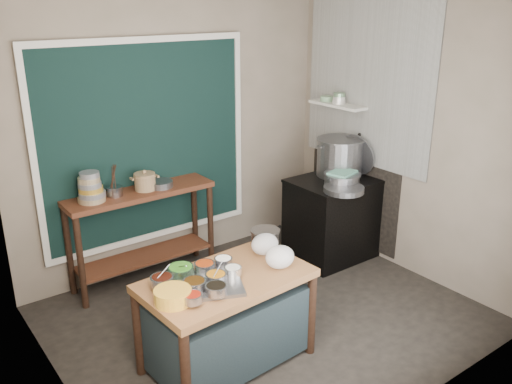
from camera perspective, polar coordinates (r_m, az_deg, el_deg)
floor at (r=4.98m, az=1.05°, el=-13.08°), size 3.50×3.00×0.02m
back_wall at (r=5.61m, az=-8.40°, el=6.24°), size 3.50×0.02×2.80m
left_wall at (r=3.64m, az=-21.34°, el=-2.47°), size 0.02×3.00×2.80m
right_wall at (r=5.60m, az=15.61°, el=5.69°), size 0.02×3.00×2.80m
curtain_panel at (r=5.43m, az=-11.41°, el=5.07°), size 2.10×0.02×1.90m
curtain_frame at (r=5.42m, az=-11.37°, el=5.05°), size 2.22×0.03×2.02m
tile_panel at (r=5.84m, az=11.58°, el=11.09°), size 0.02×1.70×1.70m
soot_patch at (r=6.18m, az=10.21°, el=0.64°), size 0.01×1.30×1.30m
wall_shelf at (r=6.01m, az=8.60°, el=9.08°), size 0.22×0.70×0.03m
prep_table at (r=4.24m, az=-3.04°, el=-13.37°), size 1.29×0.79×0.75m
back_counter at (r=5.48m, az=-11.81°, el=-4.55°), size 1.45×0.40×0.95m
stove_block at (r=5.95m, az=8.15°, el=-2.85°), size 0.90×0.68×0.85m
stove_top at (r=5.79m, az=8.36°, el=1.17°), size 0.92×0.69×0.03m
condiment_tray at (r=3.93m, az=-5.92°, el=-9.71°), size 0.71×0.63×0.03m
condiment_bowls at (r=3.92m, az=-6.50°, el=-9.10°), size 0.70×0.54×0.08m
yellow_basin at (r=3.75m, az=-8.75°, el=-10.77°), size 0.33×0.33×0.10m
saucepan at (r=4.50m, az=0.99°, el=-4.83°), size 0.33×0.33×0.14m
plastic_bag_a at (r=4.14m, az=2.53°, el=-6.85°), size 0.29×0.27×0.17m
plastic_bag_b at (r=4.35m, az=0.94°, el=-5.51°), size 0.28×0.26×0.17m
bowl_stack at (r=5.10m, az=-17.01°, el=0.34°), size 0.25×0.25×0.28m
utensil_cup at (r=5.21m, az=-14.66°, el=0.09°), size 0.19×0.19×0.09m
ceramic_crock at (r=5.30m, az=-11.61°, el=0.98°), size 0.27×0.27×0.15m
wide_bowl at (r=5.36m, az=-10.04°, el=0.84°), size 0.29×0.29×0.06m
stock_pot at (r=5.88m, az=8.80°, el=3.65°), size 0.62×0.62×0.41m
pot_lid at (r=5.93m, az=10.56°, el=3.91°), size 0.14×0.47×0.45m
steamer at (r=5.61m, az=9.04°, el=1.33°), size 0.40×0.40×0.13m
green_cloth at (r=5.58m, az=9.08°, el=2.04°), size 0.32×0.28×0.02m
shallow_pan at (r=5.43m, az=9.23°, el=0.29°), size 0.51×0.51×0.05m
shelf_bowl_stack at (r=5.98m, az=8.75°, el=9.70°), size 0.14×0.14×0.12m
shelf_bowl_green at (r=6.12m, az=7.47°, el=9.72°), size 0.18×0.18×0.05m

